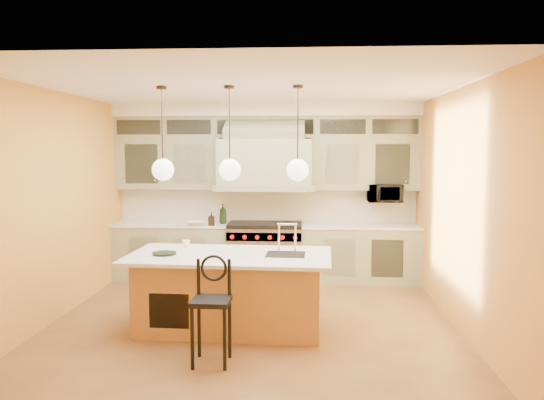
# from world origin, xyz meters

# --- Properties ---
(floor) EXTENTS (5.00, 5.00, 0.00)m
(floor) POSITION_xyz_m (0.00, 0.00, 0.00)
(floor) COLOR brown
(floor) RESTS_ON ground
(ceiling) EXTENTS (5.00, 5.00, 0.00)m
(ceiling) POSITION_xyz_m (0.00, 0.00, 2.90)
(ceiling) COLOR white
(ceiling) RESTS_ON wall_back
(wall_back) EXTENTS (5.00, 0.00, 5.00)m
(wall_back) POSITION_xyz_m (0.00, 2.50, 1.45)
(wall_back) COLOR gold
(wall_back) RESTS_ON ground
(wall_front) EXTENTS (5.00, 0.00, 5.00)m
(wall_front) POSITION_xyz_m (0.00, -2.50, 1.45)
(wall_front) COLOR gold
(wall_front) RESTS_ON ground
(wall_left) EXTENTS (0.00, 5.00, 5.00)m
(wall_left) POSITION_xyz_m (-2.50, 0.00, 1.45)
(wall_left) COLOR gold
(wall_left) RESTS_ON ground
(wall_right) EXTENTS (0.00, 5.00, 5.00)m
(wall_right) POSITION_xyz_m (2.50, 0.00, 1.45)
(wall_right) COLOR gold
(wall_right) RESTS_ON ground
(back_cabinetry) EXTENTS (5.00, 0.77, 2.90)m
(back_cabinetry) POSITION_xyz_m (0.00, 2.23, 1.43)
(back_cabinetry) COLOR #969971
(back_cabinetry) RESTS_ON floor
(range) EXTENTS (1.20, 0.74, 0.96)m
(range) POSITION_xyz_m (0.00, 2.14, 0.49)
(range) COLOR silver
(range) RESTS_ON floor
(kitchen_island) EXTENTS (2.44, 1.36, 1.35)m
(kitchen_island) POSITION_xyz_m (-0.23, -0.25, 0.47)
(kitchen_island) COLOR #AA783C
(kitchen_island) RESTS_ON floor
(counter_stool) EXTENTS (0.38, 0.38, 1.08)m
(counter_stool) POSITION_xyz_m (-0.29, -1.29, 0.61)
(counter_stool) COLOR black
(counter_stool) RESTS_ON floor
(microwave) EXTENTS (0.54, 0.37, 0.30)m
(microwave) POSITION_xyz_m (1.95, 2.25, 1.45)
(microwave) COLOR black
(microwave) RESTS_ON back_cabinetry
(oil_bottle_a) EXTENTS (0.14, 0.14, 0.33)m
(oil_bottle_a) POSITION_xyz_m (-0.70, 2.15, 1.10)
(oil_bottle_a) COLOR black
(oil_bottle_a) RESTS_ON back_cabinetry
(oil_bottle_b) EXTENTS (0.10, 0.11, 0.22)m
(oil_bottle_b) POSITION_xyz_m (-0.85, 1.92, 1.05)
(oil_bottle_b) COLOR black
(oil_bottle_b) RESTS_ON back_cabinetry
(fruit_bowl) EXTENTS (0.29, 0.29, 0.07)m
(fruit_bowl) POSITION_xyz_m (-1.11, 1.92, 0.97)
(fruit_bowl) COLOR white
(fruit_bowl) RESTS_ON back_cabinetry
(cup) EXTENTS (0.10, 0.10, 0.09)m
(cup) POSITION_xyz_m (-0.86, 0.12, 0.97)
(cup) COLOR white
(cup) RESTS_ON kitchen_island
(pendant_left) EXTENTS (0.26, 0.26, 1.11)m
(pendant_left) POSITION_xyz_m (-1.04, -0.25, 1.95)
(pendant_left) COLOR #2D2319
(pendant_left) RESTS_ON ceiling
(pendant_center) EXTENTS (0.26, 0.26, 1.11)m
(pendant_center) POSITION_xyz_m (-0.24, -0.25, 1.95)
(pendant_center) COLOR #2D2319
(pendant_center) RESTS_ON ceiling
(pendant_right) EXTENTS (0.26, 0.26, 1.11)m
(pendant_right) POSITION_xyz_m (0.56, -0.25, 1.95)
(pendant_right) COLOR #2D2319
(pendant_right) RESTS_ON ceiling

